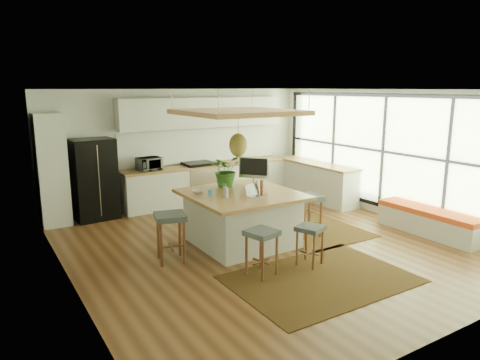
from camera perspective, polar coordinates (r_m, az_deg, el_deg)
floor at (r=7.91m, az=3.17°, el=-8.30°), size 7.00×7.00×0.00m
ceiling at (r=7.43m, az=3.41°, el=11.65°), size 7.00×7.00×0.00m
wall_back at (r=10.58m, az=-7.68°, el=4.31°), size 6.50×0.00×6.50m
wall_front at (r=5.17m, az=26.18°, el=-4.86°), size 6.50×0.00×6.50m
wall_left at (r=6.31m, az=-21.67°, el=-1.60°), size 0.00×7.00×7.00m
wall_right at (r=9.77m, az=19.14°, el=3.13°), size 0.00×7.00×7.00m
window_wall at (r=9.74m, az=19.05°, el=3.40°), size 0.10×6.20×2.60m
pantry at (r=9.49m, az=-23.28°, el=1.19°), size 0.55×0.60×2.25m
back_counter_base at (r=10.68m, az=-4.15°, el=-0.49°), size 4.20×0.60×0.88m
back_counter_top at (r=10.60m, az=-4.18°, el=1.94°), size 4.24×0.64×0.05m
backsplash at (r=10.79m, az=-4.96°, el=4.52°), size 4.20×0.02×0.80m
upper_cabinets at (r=10.58m, az=-4.64°, el=8.73°), size 4.20×0.34×0.70m
range at (r=10.56m, az=-5.35°, el=-0.33°), size 0.76×0.62×1.00m
right_counter_base at (r=11.06m, az=9.75°, el=-0.21°), size 0.60×2.50×0.88m
right_counter_top at (r=10.97m, az=9.83°, el=2.14°), size 0.64×2.54×0.05m
window_bench at (r=9.06m, az=23.32°, el=-4.99°), size 0.52×2.00×0.50m
ceiling_panel at (r=7.63m, az=-0.25°, el=6.78°), size 1.86×1.86×0.80m
rug_near at (r=6.65m, az=10.48°, el=-12.52°), size 2.60×1.80×0.01m
rug_right at (r=8.96m, az=7.83°, el=-5.92°), size 1.80×2.60×0.01m
fridge at (r=9.66m, az=-18.49°, el=0.51°), size 0.89×0.72×1.70m
island at (r=7.80m, az=0.23°, el=-4.98°), size 1.85×1.85×0.93m
stool_near_left at (r=6.55m, az=2.83°, el=-9.40°), size 0.50×0.50×0.70m
stool_near_right at (r=6.99m, az=9.05°, el=-8.13°), size 0.49×0.49×0.64m
stool_right_front at (r=8.28m, az=8.70°, el=-4.90°), size 0.51×0.51×0.79m
stool_right_back at (r=8.82m, az=6.28°, el=-3.79°), size 0.45×0.45×0.69m
stool_left_side at (r=7.14m, az=-8.98°, el=-7.70°), size 0.56×0.56×0.79m
laptop at (r=7.40m, az=2.06°, el=-1.24°), size 0.32×0.34×0.21m
monitor at (r=8.22m, az=1.80°, el=1.10°), size 0.54×0.58×0.54m
microwave at (r=9.97m, az=-11.73°, el=2.25°), size 0.55×0.36×0.35m
island_plant at (r=8.11m, az=-1.90°, el=0.92°), size 0.83×0.85×0.51m
island_bowl at (r=7.69m, az=-5.45°, el=-1.49°), size 0.26×0.26×0.05m
island_bottle_0 at (r=7.47m, az=-3.76°, el=-1.32°), size 0.07×0.07×0.19m
island_bottle_1 at (r=7.33m, az=-1.80°, el=-1.56°), size 0.07×0.07×0.19m
island_bottle_2 at (r=7.54m, az=3.05°, el=-1.18°), size 0.07×0.07×0.19m
island_bottle_3 at (r=7.88m, az=2.20°, el=-0.60°), size 0.07×0.07×0.19m
island_bottle_4 at (r=7.76m, az=-2.00°, el=-0.79°), size 0.07×0.07×0.19m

